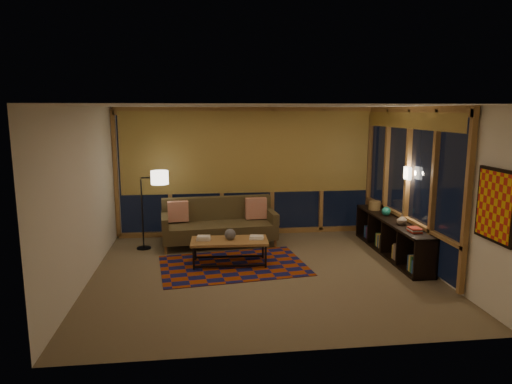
{
  "coord_description": "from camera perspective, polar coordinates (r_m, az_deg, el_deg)",
  "views": [
    {
      "loc": [
        -0.96,
        -7.07,
        2.63
      ],
      "look_at": [
        -0.02,
        0.68,
        1.23
      ],
      "focal_mm": 32.0,
      "sensor_mm": 36.0,
      "label": 1
    }
  ],
  "objects": [
    {
      "name": "book_stack_a",
      "position": [
        7.92,
        -6.57,
        -5.73
      ],
      "size": [
        0.25,
        0.2,
        0.07
      ],
      "primitive_type": null,
      "rotation": [
        0.0,
        0.0,
        -0.1
      ],
      "color": "silver",
      "rests_on": "coffee_table"
    },
    {
      "name": "ceiling",
      "position": [
        7.14,
        0.86,
        10.71
      ],
      "size": [
        5.5,
        5.0,
        0.01
      ],
      "primitive_type": "cube",
      "color": "silver",
      "rests_on": "walls"
    },
    {
      "name": "pillow_right",
      "position": [
        9.23,
        -0.01,
        -2.16
      ],
      "size": [
        0.43,
        0.17,
        0.43
      ],
      "primitive_type": null,
      "rotation": [
        0.0,
        0.0,
        0.07
      ],
      "color": "red",
      "rests_on": "sofa"
    },
    {
      "name": "floor_lamp",
      "position": [
        8.96,
        -14.04,
        -2.21
      ],
      "size": [
        0.51,
        0.34,
        1.52
      ],
      "primitive_type": null,
      "rotation": [
        0.0,
        0.0,
        -0.02
      ],
      "color": "black",
      "rests_on": "floor"
    },
    {
      "name": "walls",
      "position": [
        7.25,
        0.83,
        -0.02
      ],
      "size": [
        5.51,
        5.01,
        2.7
      ],
      "color": "white",
      "rests_on": "floor"
    },
    {
      "name": "book_stack_b",
      "position": [
        7.94,
        0.08,
        -5.7
      ],
      "size": [
        0.26,
        0.22,
        0.04
      ],
      "primitive_type": null,
      "rotation": [
        0.0,
        0.0,
        -0.22
      ],
      "color": "silver",
      "rests_on": "coffee_table"
    },
    {
      "name": "window_wall_right",
      "position": [
        8.59,
        18.28,
        1.06
      ],
      "size": [
        0.16,
        3.7,
        2.6
      ],
      "primitive_type": null,
      "color": "#A6753F",
      "rests_on": "walls"
    },
    {
      "name": "pillow_left",
      "position": [
        9.07,
        -9.72,
        -2.6
      ],
      "size": [
        0.41,
        0.19,
        0.4
      ],
      "primitive_type": null,
      "rotation": [
        0.0,
        0.0,
        0.14
      ],
      "color": "red",
      "rests_on": "sofa"
    },
    {
      "name": "area_rug",
      "position": [
        7.95,
        -2.87,
        -9.14
      ],
      "size": [
        2.63,
        1.92,
        0.01
      ],
      "primitive_type": "cube",
      "rotation": [
        0.0,
        0.0,
        0.13
      ],
      "color": "#842E08",
      "rests_on": "floor"
    },
    {
      "name": "bookshelf",
      "position": [
        8.8,
        16.55,
        -5.41
      ],
      "size": [
        0.4,
        2.68,
        0.67
      ],
      "primitive_type": null,
      "color": "black",
      "rests_on": "floor"
    },
    {
      "name": "window_wall_back",
      "position": [
        9.64,
        -1.12,
        2.52
      ],
      "size": [
        5.3,
        0.16,
        2.6
      ],
      "primitive_type": null,
      "color": "#A6753F",
      "rests_on": "walls"
    },
    {
      "name": "teal_bowl",
      "position": [
        8.95,
        15.96,
        -2.34
      ],
      "size": [
        0.2,
        0.2,
        0.17
      ],
      "primitive_type": "sphere",
      "rotation": [
        0.0,
        0.0,
        -0.17
      ],
      "color": "#1B7B69",
      "rests_on": "bookshelf"
    },
    {
      "name": "wall_art",
      "position": [
        6.49,
        27.71,
        -1.5
      ],
      "size": [
        0.06,
        0.74,
        0.94
      ],
      "primitive_type": null,
      "color": "red",
      "rests_on": "walls"
    },
    {
      "name": "basket",
      "position": [
        9.43,
        14.59,
        -1.64
      ],
      "size": [
        0.26,
        0.26,
        0.18
      ],
      "primitive_type": "cylinder",
      "rotation": [
        0.0,
        0.0,
        0.12
      ],
      "color": "brown",
      "rests_on": "bookshelf"
    },
    {
      "name": "shelf_book_stack",
      "position": [
        7.93,
        19.21,
        -4.48
      ],
      "size": [
        0.24,
        0.29,
        0.07
      ],
      "primitive_type": null,
      "rotation": [
        0.0,
        0.0,
        -0.31
      ],
      "color": "silver",
      "rests_on": "bookshelf"
    },
    {
      "name": "vase",
      "position": [
        8.34,
        17.78,
        -3.29
      ],
      "size": [
        0.21,
        0.21,
        0.18
      ],
      "primitive_type": "imported",
      "rotation": [
        0.0,
        0.0,
        -0.25
      ],
      "color": "gray",
      "rests_on": "bookshelf"
    },
    {
      "name": "wall_sconce",
      "position": [
        8.4,
        18.41,
        2.24
      ],
      "size": [
        0.12,
        0.18,
        0.22
      ],
      "primitive_type": null,
      "color": "#EEE6C9",
      "rests_on": "walls"
    },
    {
      "name": "floor",
      "position": [
        7.61,
        0.8,
        -10.08
      ],
      "size": [
        5.5,
        5.0,
        0.01
      ],
      "primitive_type": "cube",
      "color": "#736548",
      "rests_on": "ground"
    },
    {
      "name": "sofa",
      "position": [
        9.01,
        -4.62,
        -3.88
      ],
      "size": [
        2.27,
        1.07,
        0.9
      ],
      "primitive_type": null,
      "rotation": [
        0.0,
        0.0,
        0.08
      ],
      "color": "#42381D",
      "rests_on": "floor"
    },
    {
      "name": "coffee_table",
      "position": [
        7.96,
        -3.33,
        -7.51
      ],
      "size": [
        1.34,
        0.66,
        0.44
      ],
      "primitive_type": null,
      "rotation": [
        0.0,
        0.0,
        -0.04
      ],
      "color": "#A6753F",
      "rests_on": "floor"
    },
    {
      "name": "ceramic_pot",
      "position": [
        7.89,
        -3.25,
        -5.27
      ],
      "size": [
        0.23,
        0.23,
        0.19
      ],
      "primitive_type": "sphere",
      "rotation": [
        0.0,
        0.0,
        -0.23
      ],
      "color": "black",
      "rests_on": "coffee_table"
    }
  ]
}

